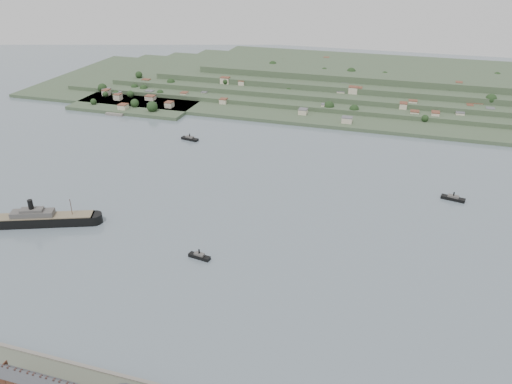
# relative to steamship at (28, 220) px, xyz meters

# --- Properties ---
(ground) EXTENTS (1400.00, 1400.00, 0.00)m
(ground) POSITION_rel_steamship_xyz_m (127.42, 41.66, -4.51)
(ground) COLOR slate
(ground) RESTS_ON ground
(far_peninsula) EXTENTS (760.00, 309.00, 30.00)m
(far_peninsula) POSITION_rel_steamship_xyz_m (155.32, 434.76, 7.37)
(far_peninsula) COLOR #3D5539
(far_peninsula) RESTS_ON ground
(steamship) EXTENTS (97.27, 46.77, 24.45)m
(steamship) POSITION_rel_steamship_xyz_m (0.00, 0.00, 0.00)
(steamship) COLOR black
(steamship) RESTS_ON ground
(tugboat) EXTENTS (15.54, 6.39, 6.79)m
(tugboat) POSITION_rel_steamship_xyz_m (136.11, -3.10, -2.86)
(tugboat) COLOR black
(tugboat) RESTS_ON ground
(ferry_west) EXTENTS (19.63, 8.81, 7.11)m
(ferry_west) POSITION_rel_steamship_xyz_m (41.81, 195.34, -2.80)
(ferry_west) COLOR black
(ferry_west) RESTS_ON ground
(ferry_east) EXTENTS (19.19, 9.13, 6.94)m
(ferry_east) POSITION_rel_steamship_xyz_m (298.54, 132.84, -2.84)
(ferry_east) COLOR black
(ferry_east) RESTS_ON ground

